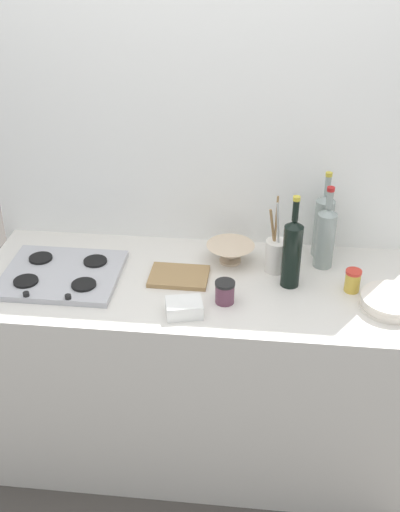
% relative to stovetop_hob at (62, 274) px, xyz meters
% --- Properties ---
extents(ground_plane, '(6.00, 6.00, 0.00)m').
position_rel_stovetop_hob_xyz_m(ground_plane, '(0.56, 0.02, -0.91)').
color(ground_plane, '#47423D').
rests_on(ground_plane, ground).
extents(counter_block, '(1.80, 0.70, 0.90)m').
position_rel_stovetop_hob_xyz_m(counter_block, '(0.56, 0.02, -0.46)').
color(counter_block, silver).
rests_on(counter_block, ground).
extents(backsplash_panel, '(1.90, 0.06, 2.17)m').
position_rel_stovetop_hob_xyz_m(backsplash_panel, '(0.56, 0.40, 0.17)').
color(backsplash_panel, white).
rests_on(backsplash_panel, ground).
extents(stovetop_hob, '(0.47, 0.40, 0.04)m').
position_rel_stovetop_hob_xyz_m(stovetop_hob, '(0.00, 0.00, 0.00)').
color(stovetop_hob, '#B2B2B7').
rests_on(stovetop_hob, counter_block).
extents(plate_stack, '(0.24, 0.24, 0.05)m').
position_rel_stovetop_hob_xyz_m(plate_stack, '(1.29, -0.07, 0.01)').
color(plate_stack, silver).
rests_on(plate_stack, counter_block).
extents(wine_bottle_leftmost, '(0.07, 0.07, 0.38)m').
position_rel_stovetop_hob_xyz_m(wine_bottle_leftmost, '(0.92, 0.04, 0.14)').
color(wine_bottle_leftmost, black).
rests_on(wine_bottle_leftmost, counter_block).
extents(wine_bottle_mid_left, '(0.08, 0.08, 0.38)m').
position_rel_stovetop_hob_xyz_m(wine_bottle_mid_left, '(1.05, 0.30, 0.13)').
color(wine_bottle_mid_left, gray).
rests_on(wine_bottle_mid_left, counter_block).
extents(wine_bottle_mid_right, '(0.08, 0.08, 0.36)m').
position_rel_stovetop_hob_xyz_m(wine_bottle_mid_right, '(1.06, 0.20, 0.13)').
color(wine_bottle_mid_right, gray).
rests_on(wine_bottle_mid_right, counter_block).
extents(mixing_bowl, '(0.20, 0.20, 0.08)m').
position_rel_stovetop_hob_xyz_m(mixing_bowl, '(0.67, 0.19, 0.03)').
color(mixing_bowl, beige).
rests_on(mixing_bowl, counter_block).
extents(butter_dish, '(0.15, 0.13, 0.06)m').
position_rel_stovetop_hob_xyz_m(butter_dish, '(0.53, -0.20, 0.01)').
color(butter_dish, white).
rests_on(butter_dish, counter_block).
extents(utensil_crock, '(0.09, 0.09, 0.33)m').
position_rel_stovetop_hob_xyz_m(utensil_crock, '(0.86, 0.15, 0.06)').
color(utensil_crock, silver).
rests_on(utensil_crock, counter_block).
extents(condiment_jar_front, '(0.08, 0.08, 0.09)m').
position_rel_stovetop_hob_xyz_m(condiment_jar_front, '(0.67, -0.11, 0.03)').
color(condiment_jar_front, '#66384C').
rests_on(condiment_jar_front, counter_block).
extents(condiment_jar_rear, '(0.06, 0.06, 0.09)m').
position_rel_stovetop_hob_xyz_m(condiment_jar_rear, '(1.16, 0.02, 0.03)').
color(condiment_jar_rear, gold).
rests_on(condiment_jar_rear, counter_block).
extents(cutting_board, '(0.24, 0.18, 0.02)m').
position_rel_stovetop_hob_xyz_m(cutting_board, '(0.47, 0.04, -0.00)').
color(cutting_board, '#9E7A4C').
rests_on(cutting_board, counter_block).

